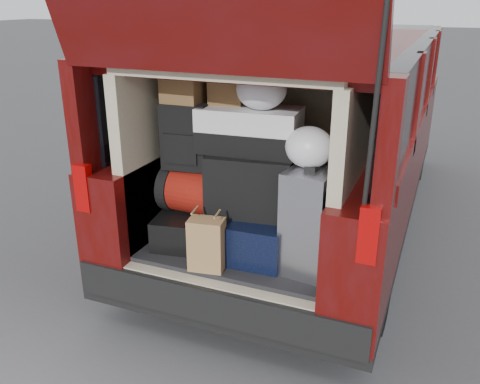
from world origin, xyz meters
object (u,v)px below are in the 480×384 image
object	(u,v)px
navy_hardshell	(254,231)
silver_roller	(313,218)
black_soft_case	(251,184)
black_hardshell	(189,226)
red_duffel	(198,191)
kraft_bag	(207,244)
backpack	(186,136)
twotone_duffel	(250,130)

from	to	relation	value
navy_hardshell	silver_roller	world-z (taller)	silver_roller
silver_roller	black_soft_case	bearing A→B (deg)	178.84
navy_hardshell	black_hardshell	bearing A→B (deg)	-178.00
red_duffel	kraft_bag	bearing A→B (deg)	-54.20
black_hardshell	silver_roller	world-z (taller)	silver_roller
red_duffel	navy_hardshell	bearing A→B (deg)	4.60
kraft_bag	backpack	world-z (taller)	backpack
backpack	twotone_duffel	xyz separation A→B (m)	(0.41, 0.07, 0.06)
navy_hardshell	red_duffel	size ratio (longest dim) A/B	1.27
twotone_duffel	black_soft_case	bearing A→B (deg)	-61.97
silver_roller	kraft_bag	bearing A→B (deg)	-146.45
kraft_bag	twotone_duffel	xyz separation A→B (m)	(0.12, 0.40, 0.63)
backpack	silver_roller	bearing A→B (deg)	-9.44
silver_roller	twotone_duffel	bearing A→B (deg)	172.69
backpack	kraft_bag	bearing A→B (deg)	-54.97
black_hardshell	silver_roller	size ratio (longest dim) A/B	0.81
black_hardshell	backpack	bearing A→B (deg)	75.71
black_hardshell	twotone_duffel	world-z (taller)	twotone_duffel
silver_roller	backpack	bearing A→B (deg)	-175.64
navy_hardshell	twotone_duffel	bearing A→B (deg)	134.23
red_duffel	backpack	distance (m)	0.37
black_hardshell	kraft_bag	size ratio (longest dim) A/B	1.58
red_duffel	black_soft_case	distance (m)	0.39
navy_hardshell	twotone_duffel	xyz separation A→B (m)	(-0.05, 0.05, 0.66)
red_duffel	backpack	bearing A→B (deg)	-171.23
navy_hardshell	black_soft_case	world-z (taller)	black_soft_case
black_hardshell	backpack	world-z (taller)	backpack
silver_roller	black_soft_case	xyz separation A→B (m)	(-0.42, 0.06, 0.14)
red_duffel	twotone_duffel	size ratio (longest dim) A/B	0.76
navy_hardshell	kraft_bag	size ratio (longest dim) A/B	1.84
kraft_bag	backpack	size ratio (longest dim) A/B	0.77
navy_hardshell	silver_roller	bearing A→B (deg)	-11.87
navy_hardshell	red_duffel	xyz separation A→B (m)	(-0.39, -0.01, 0.23)
navy_hardshell	black_soft_case	bearing A→B (deg)	-168.93
kraft_bag	red_duffel	distance (m)	0.45
black_hardshell	navy_hardshell	bearing A→B (deg)	-5.28
silver_roller	black_soft_case	world-z (taller)	black_soft_case
black_soft_case	twotone_duffel	size ratio (longest dim) A/B	0.86
black_soft_case	red_duffel	bearing A→B (deg)	174.61
navy_hardshell	black_soft_case	xyz separation A→B (m)	(-0.02, -0.00, 0.33)
black_hardshell	kraft_bag	xyz separation A→B (m)	(0.29, -0.32, 0.06)
silver_roller	black_hardshell	bearing A→B (deg)	-174.81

